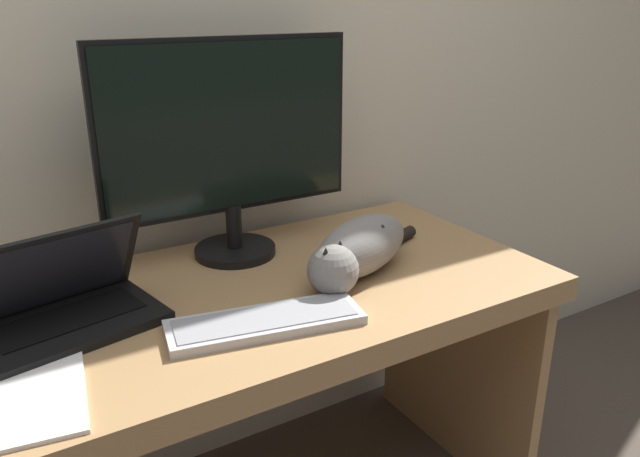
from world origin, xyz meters
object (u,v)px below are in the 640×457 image
monitor (229,142)px  external_keyboard (265,322)px  cat (358,248)px  laptop (66,307)px

monitor → external_keyboard: monitor is taller
monitor → cat: (0.20, -0.27, -0.22)m
monitor → external_keyboard: bearing=-105.0°
laptop → external_keyboard: laptop is taller
laptop → cat: (0.64, -0.10, 0.03)m
monitor → cat: 0.40m
external_keyboard → monitor: bearing=86.0°
laptop → external_keyboard: (0.34, -0.21, -0.03)m
monitor → cat: size_ratio=1.46×
laptop → cat: 0.65m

